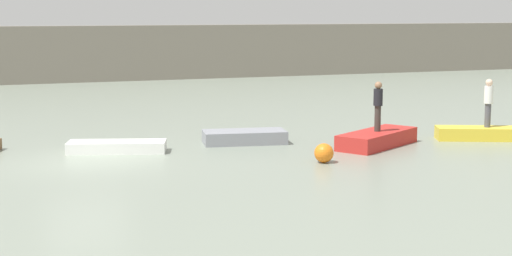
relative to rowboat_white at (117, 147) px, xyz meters
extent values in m
plane|color=gray|center=(-1.31, -1.55, -0.19)|extent=(120.00, 120.00, 0.00)
cube|color=gray|center=(-1.31, 26.77, 1.67)|extent=(80.00, 1.20, 3.71)
cube|color=white|center=(0.00, 0.00, 0.00)|extent=(3.42, 2.00, 0.37)
cube|color=gray|center=(4.61, 0.17, 0.04)|extent=(3.11, 1.78, 0.46)
cube|color=red|center=(8.75, -2.04, 0.08)|extent=(3.71, 2.97, 0.54)
cube|color=gold|center=(13.23, -2.21, 0.05)|extent=(3.76, 2.39, 0.47)
cylinder|color=#4C4C56|center=(13.23, -2.21, 0.72)|extent=(0.22, 0.22, 0.88)
cylinder|color=white|center=(13.23, -2.21, 1.48)|extent=(0.32, 0.32, 0.63)
sphere|color=beige|center=(13.23, -2.21, 1.93)|extent=(0.26, 0.26, 0.26)
cylinder|color=#38332D|center=(8.75, -2.04, 0.80)|extent=(0.22, 0.22, 0.90)
cylinder|color=black|center=(8.75, -2.04, 1.54)|extent=(0.32, 0.32, 0.59)
sphere|color=#936B4C|center=(8.75, -2.04, 1.96)|extent=(0.25, 0.25, 0.25)
sphere|color=orange|center=(5.74, -4.07, 0.12)|extent=(0.61, 0.61, 0.61)
camera|label=1|loc=(-4.60, -25.81, 4.54)|focal=54.81mm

